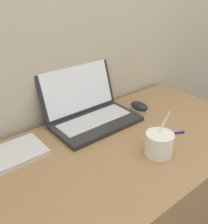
# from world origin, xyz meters

# --- Properties ---
(wall_back) EXTENTS (7.00, 0.04, 2.50)m
(wall_back) POSITION_xyz_m (0.00, 0.69, 1.25)
(wall_back) COLOR #BCB299
(wall_back) RESTS_ON ground_plane
(desk) EXTENTS (1.14, 0.65, 0.76)m
(desk) POSITION_xyz_m (0.00, 0.32, 0.38)
(desk) COLOR #936D47
(desk) RESTS_ON ground_plane
(laptop) EXTENTS (0.38, 0.28, 0.24)m
(laptop) POSITION_xyz_m (-0.03, 0.55, 0.81)
(laptop) COLOR #232326
(laptop) RESTS_ON desk
(drink_cup) EXTENTS (0.10, 0.10, 0.17)m
(drink_cup) POSITION_xyz_m (0.02, 0.19, 0.80)
(drink_cup) COLOR silver
(drink_cup) RESTS_ON desk
(computer_mouse) EXTENTS (0.07, 0.10, 0.04)m
(computer_mouse) POSITION_xyz_m (0.22, 0.49, 0.77)
(computer_mouse) COLOR #B2B2B7
(computer_mouse) RESTS_ON desk
(pen) EXTENTS (0.13, 0.06, 0.01)m
(pen) POSITION_xyz_m (0.15, 0.24, 0.76)
(pen) COLOR #191999
(pen) RESTS_ON desk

